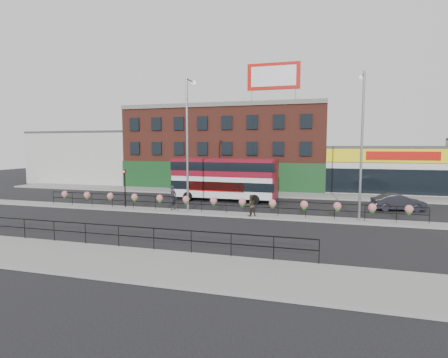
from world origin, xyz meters
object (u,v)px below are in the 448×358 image
(lamp_column_west, at_px, (188,133))
(lamp_column_east, at_px, (362,133))
(pedestrian_a, at_px, (173,198))
(pedestrian_b, at_px, (251,205))
(double_decker_bus, at_px, (224,175))
(car, at_px, (398,202))

(lamp_column_west, bearing_deg, lamp_column_east, -0.38)
(pedestrian_a, xyz_separation_m, pedestrian_b, (6.61, -0.87, -0.19))
(pedestrian_b, bearing_deg, double_decker_bus, -91.22)
(double_decker_bus, height_order, pedestrian_a, double_decker_bus)
(lamp_column_west, bearing_deg, pedestrian_b, -9.17)
(double_decker_bus, height_order, car, double_decker_bus)
(car, bearing_deg, lamp_column_west, 98.13)
(pedestrian_b, relative_size, lamp_column_east, 0.16)
(pedestrian_a, relative_size, lamp_column_east, 0.19)
(pedestrian_a, bearing_deg, double_decker_bus, -8.91)
(car, bearing_deg, pedestrian_a, 96.69)
(double_decker_bus, bearing_deg, pedestrian_a, -112.46)
(pedestrian_b, distance_m, lamp_column_west, 7.55)
(car, height_order, pedestrian_b, pedestrian_b)
(lamp_column_west, height_order, lamp_column_east, lamp_column_west)
(pedestrian_b, xyz_separation_m, lamp_column_east, (7.57, 0.76, 5.26))
(double_decker_bus, xyz_separation_m, pedestrian_a, (-2.60, -6.29, -1.39))
(car, bearing_deg, lamp_column_east, 136.61)
(double_decker_bus, xyz_separation_m, lamp_column_west, (-1.20, -6.32, 3.82))
(double_decker_bus, height_order, pedestrian_b, double_decker_bus)
(pedestrian_a, bearing_deg, pedestrian_b, -83.96)
(double_decker_bus, distance_m, car, 15.32)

